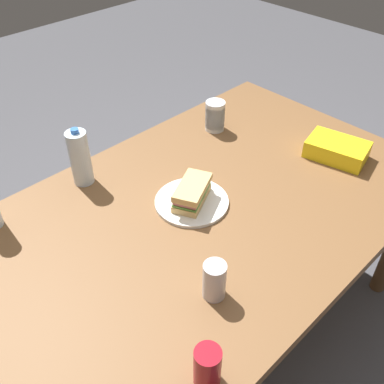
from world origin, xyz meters
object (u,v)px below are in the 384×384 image
(paper_plate, at_px, (192,202))
(chip_bag, at_px, (337,150))
(sandwich, at_px, (192,192))
(plastic_cup_stack, at_px, (215,116))
(soda_can_silver, at_px, (214,280))
(dining_table, at_px, (200,225))
(soda_can_red, at_px, (207,367))
(water_bottle_tall, at_px, (80,158))

(paper_plate, xyz_separation_m, chip_bag, (-0.61, 0.20, 0.03))
(sandwich, distance_m, plastic_cup_stack, 0.51)
(paper_plate, height_order, soda_can_silver, soda_can_silver)
(dining_table, relative_size, soda_can_red, 14.39)
(plastic_cup_stack, bearing_deg, paper_plate, 34.32)
(soda_can_red, relative_size, soda_can_silver, 1.00)
(dining_table, height_order, chip_bag, chip_bag)
(paper_plate, relative_size, water_bottle_tall, 1.14)
(paper_plate, height_order, water_bottle_tall, water_bottle_tall)
(sandwich, relative_size, plastic_cup_stack, 1.53)
(dining_table, relative_size, water_bottle_tall, 7.70)
(soda_can_red, height_order, water_bottle_tall, water_bottle_tall)
(chip_bag, distance_m, plastic_cup_stack, 0.52)
(sandwich, xyz_separation_m, plastic_cup_stack, (-0.42, -0.29, 0.01))
(paper_plate, bearing_deg, water_bottle_tall, -61.38)
(plastic_cup_stack, bearing_deg, dining_table, 38.27)
(sandwich, xyz_separation_m, water_bottle_tall, (0.20, -0.37, 0.05))
(sandwich, bearing_deg, soda_can_red, 48.83)
(paper_plate, bearing_deg, plastic_cup_stack, -145.68)
(paper_plate, xyz_separation_m, plastic_cup_stack, (-0.41, -0.28, 0.06))
(plastic_cup_stack, bearing_deg, chip_bag, 111.87)
(plastic_cup_stack, xyz_separation_m, soda_can_silver, (0.65, 0.61, -0.00))
(paper_plate, relative_size, sandwich, 1.30)
(dining_table, xyz_separation_m, chip_bag, (-0.61, 0.16, 0.11))
(sandwich, distance_m, soda_can_red, 0.64)
(dining_table, relative_size, soda_can_silver, 14.39)
(water_bottle_tall, distance_m, plastic_cup_stack, 0.62)
(dining_table, height_order, plastic_cup_stack, plastic_cup_stack)
(soda_can_red, xyz_separation_m, water_bottle_tall, (-0.22, -0.86, 0.05))
(sandwich, distance_m, water_bottle_tall, 0.43)
(chip_bag, bearing_deg, plastic_cup_stack, 8.78)
(soda_can_silver, bearing_deg, dining_table, -129.36)
(paper_plate, height_order, soda_can_red, soda_can_red)
(sandwich, xyz_separation_m, chip_bag, (-0.61, 0.20, -0.02))
(chip_bag, bearing_deg, water_bottle_tall, 41.73)
(dining_table, bearing_deg, paper_plate, -91.70)
(water_bottle_tall, height_order, plastic_cup_stack, water_bottle_tall)
(sandwich, bearing_deg, soda_can_silver, 54.62)
(sandwich, xyz_separation_m, soda_can_silver, (0.23, 0.32, 0.01))
(dining_table, relative_size, paper_plate, 6.73)
(water_bottle_tall, bearing_deg, plastic_cup_stack, 171.94)
(sandwich, distance_m, chip_bag, 0.64)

